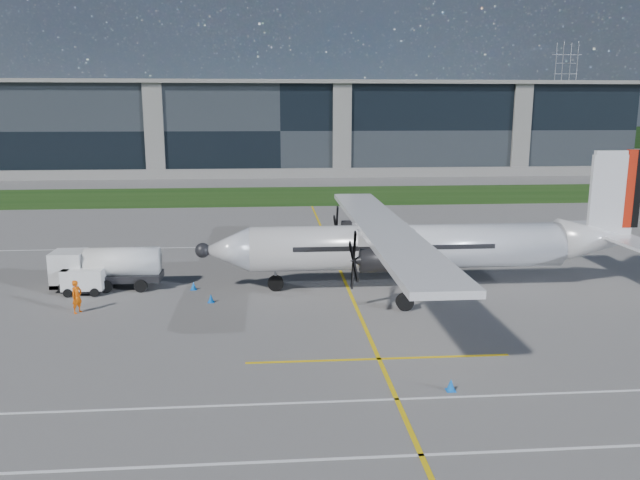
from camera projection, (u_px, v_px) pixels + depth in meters
name	position (u px, v px, depth m)	size (l,w,h in m)	color
ground	(286.00, 205.00, 72.73)	(400.00, 400.00, 0.00)	#62605D
grass_strip	(284.00, 196.00, 80.53)	(400.00, 18.00, 0.04)	#183C10
terminal_building	(279.00, 129.00, 110.19)	(120.00, 20.00, 15.00)	black
tree_line	(276.00, 139.00, 169.64)	(400.00, 6.00, 6.00)	black
pylon_east	(564.00, 95.00, 183.55)	(9.00, 4.60, 30.00)	gray
yellow_taxiway_centerline	(340.00, 269.00, 43.71)	(0.20, 70.00, 0.01)	yellow
white_lane_line	(330.00, 459.00, 20.07)	(90.00, 0.15, 0.01)	white
turboprop_aircraft	(424.00, 221.00, 38.45)	(27.59, 28.61, 8.58)	silver
fuel_tanker_truck	(99.00, 268.00, 38.86)	(6.94, 2.25, 2.60)	silver
baggage_tug	(84.00, 281.00, 37.88)	(2.60, 1.56, 1.56)	white
ground_crew_person	(77.00, 294.00, 34.26)	(0.86, 0.61, 2.11)	#F25907
safety_cone_fwd	(194.00, 286.00, 38.82)	(0.36, 0.36, 0.50)	blue
safety_cone_nose_port	(211.00, 298.00, 36.27)	(0.36, 0.36, 0.50)	blue
safety_cone_portwing	(451.00, 385.00, 24.90)	(0.36, 0.36, 0.50)	blue
safety_cone_stbdwing	(345.00, 239.00, 52.71)	(0.36, 0.36, 0.50)	blue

